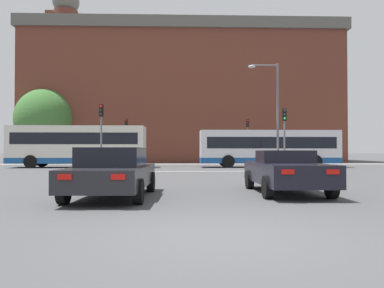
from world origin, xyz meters
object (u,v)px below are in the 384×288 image
traffic_light_far_left (126,134)px  pedestrian_walking_east (254,154)px  car_roadster_right (286,171)px  street_lamp_junction (273,105)px  traffic_light_far_right (248,134)px  car_saloon_left (113,172)px  pedestrian_walking_west (100,155)px  bus_crossing_lead (268,148)px  pedestrian_waiting (283,153)px  bus_crossing_trailing (78,145)px  traffic_light_near_right (284,129)px  traffic_light_near_left (101,126)px

traffic_light_far_left → pedestrian_walking_east: (12.60, 1.01, -1.95)m
car_roadster_right → street_lamp_junction: 15.37m
traffic_light_far_right → car_saloon_left: bearing=-108.2°
traffic_light_far_left → traffic_light_far_right: traffic_light_far_right is taller
street_lamp_junction → pedestrian_walking_west: street_lamp_junction is taller
bus_crossing_lead → pedestrian_waiting: bearing=-23.5°
bus_crossing_trailing → pedestrian_waiting: 20.24m
traffic_light_far_left → pedestrian_walking_west: bearing=158.9°
traffic_light_near_right → traffic_light_near_left: size_ratio=0.94×
pedestrian_waiting → bus_crossing_lead: bearing=-107.9°
traffic_light_far_right → street_lamp_junction: street_lamp_junction is taller
traffic_light_far_left → car_saloon_left: bearing=-82.6°
bus_crossing_trailing → traffic_light_near_left: 6.40m
bus_crossing_trailing → traffic_light_near_right: size_ratio=2.58×
traffic_light_near_right → traffic_light_far_right: bearing=91.0°
bus_crossing_trailing → street_lamp_junction: bearing=-105.1°
bus_crossing_trailing → bus_crossing_lead: bearing=-89.6°
bus_crossing_lead → pedestrian_walking_east: bearing=-1.6°
pedestrian_walking_east → traffic_light_near_left: bearing=-95.6°
traffic_light_far_right → bus_crossing_trailing: bearing=-155.5°
traffic_light_near_right → traffic_light_far_right: traffic_light_far_right is taller
car_saloon_left → traffic_light_near_left: (-3.26, 13.87, 2.20)m
bus_crossing_trailing → traffic_light_far_right: size_ratio=2.37×
car_saloon_left → bus_crossing_trailing: bearing=109.5°
pedestrian_waiting → pedestrian_walking_west: bearing=-172.6°
traffic_light_far_left → pedestrian_walking_west: 3.53m
bus_crossing_trailing → street_lamp_junction: (14.67, -3.97, 2.81)m
pedestrian_walking_west → bus_crossing_lead: bearing=-83.1°
car_saloon_left → traffic_light_near_left: size_ratio=1.07×
street_lamp_junction → traffic_light_far_left: bearing=139.3°
traffic_light_far_left → street_lamp_junction: bearing=-40.7°
bus_crossing_lead → traffic_light_far_right: size_ratio=2.48×
pedestrian_walking_west → street_lamp_junction: bearing=-95.6°
bus_crossing_lead → bus_crossing_trailing: 15.32m
car_roadster_right → pedestrian_waiting: (7.21, 26.28, 0.38)m
traffic_light_near_right → traffic_light_near_left: (-12.06, 0.06, 0.15)m
bus_crossing_trailing → street_lamp_junction: street_lamp_junction is taller
bus_crossing_lead → pedestrian_waiting: size_ratio=6.22×
car_roadster_right → pedestrian_walking_west: bearing=113.9°
traffic_light_near_right → pedestrian_waiting: bearing=74.9°
car_roadster_right → traffic_light_far_left: 26.17m
traffic_light_far_left → pedestrian_walking_east: bearing=4.6°
pedestrian_walking_east → street_lamp_junction: bearing=-55.3°
bus_crossing_trailing → pedestrian_walking_east: size_ratio=6.12×
traffic_light_near_right → pedestrian_walking_west: traffic_light_near_right is taller
traffic_light_near_left → pedestrian_waiting: (15.69, 13.35, -1.87)m
street_lamp_junction → pedestrian_waiting: (3.99, 11.77, -3.52)m
car_saloon_left → pedestrian_waiting: 29.93m
car_saloon_left → traffic_light_near_right: 16.51m
bus_crossing_trailing → pedestrian_walking_west: 7.25m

